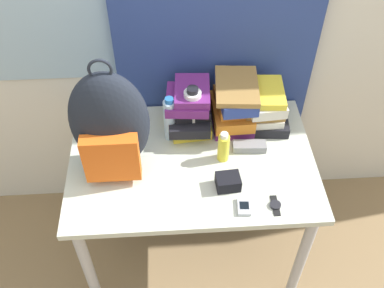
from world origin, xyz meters
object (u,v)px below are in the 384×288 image
Objects in this scene: sunscreen_bottle at (223,147)px; cell_phone at (244,207)px; book_stack_center at (234,105)px; book_stack_right at (264,107)px; water_bottle at (170,119)px; wristwatch at (275,205)px; sunglasses_case at (249,146)px; camera_pouch at (228,182)px; book_stack_left at (189,109)px; backpack at (110,126)px; sports_bottle at (193,113)px.

sunscreen_bottle is 1.77× the size of cell_phone.
book_stack_center is 1.14× the size of book_stack_right.
water_bottle reaches higher than wristwatch.
book_stack_center is 0.21m from sunglasses_case.
book_stack_center is 0.39m from camera_pouch.
sunscreen_bottle reaches higher than camera_pouch.
camera_pouch is at bearing 115.09° from cell_phone.
water_bottle is 0.27m from sunscreen_bottle.
wristwatch is (0.32, -0.48, -0.11)m from book_stack_left.
backpack reaches higher than sunglasses_case.
sports_bottle reaches higher than book_stack_center.
book_stack_left is at bearing -179.38° from book_stack_center.
book_stack_center is 2.64× the size of camera_pouch.
book_stack_center reaches higher than book_stack_right.
wristwatch is (0.41, -0.42, -0.11)m from water_bottle.
sports_bottle reaches higher than wristwatch.
book_stack_center reaches higher than cell_phone.
book_stack_left is 0.32m from sunglasses_case.
sunglasses_case is 0.32m from wristwatch.
book_stack_center is 0.14m from book_stack_right.
book_stack_center is at bearing 72.15° from sunscreen_bottle.
wristwatch is (0.18, -0.27, -0.07)m from sunscreen_bottle.
sports_bottle is (0.01, -0.05, 0.02)m from book_stack_left.
book_stack_center is (0.21, 0.00, 0.01)m from book_stack_left.
book_stack_right is 2.30× the size of camera_pouch.
camera_pouch is (-0.12, -0.20, 0.01)m from sunglasses_case.
backpack reaches higher than sunscreen_bottle.
water_bottle is 2.24× the size of camera_pouch.
backpack is at bearing -147.39° from water_bottle.
camera_pouch is (-0.21, -0.37, -0.07)m from book_stack_right.
cell_phone is at bearing -68.34° from book_stack_left.
book_stack_left is 0.59m from wristwatch.
sunglasses_case is (0.13, 0.05, -0.05)m from sunscreen_bottle.
sports_bottle is 0.49m from cell_phone.
sunscreen_bottle is (0.12, -0.16, -0.06)m from sports_bottle.
water_bottle is 0.39m from camera_pouch.
book_stack_left is at bearing 102.22° from sports_bottle.
sports_bottle is at bearing 111.87° from camera_pouch.
backpack is at bearing -157.52° from book_stack_center.
book_stack_center is at bearing 178.37° from book_stack_right.
book_stack_right is (0.68, 0.22, -0.14)m from backpack.
book_stack_left is 0.26m from sunscreen_bottle.
cell_phone is at bearing -78.22° from sunscreen_bottle.
water_bottle is 0.86× the size of sports_bottle.
cell_phone is (0.53, -0.27, -0.23)m from backpack.
sunscreen_bottle is at bearing -107.85° from book_stack_center.
book_stack_left is 0.35m from book_stack_right.
sunglasses_case is 1.52× the size of wristwatch.
book_stack_right is (0.35, -0.00, -0.01)m from book_stack_left.
sports_bottle is (0.34, 0.17, -0.11)m from backpack.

